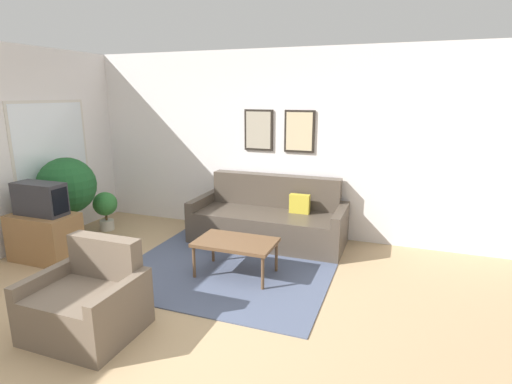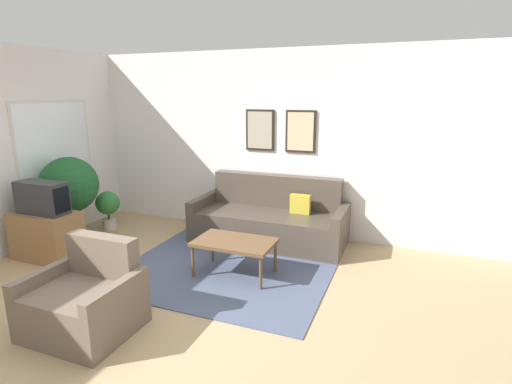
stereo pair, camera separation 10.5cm
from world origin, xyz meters
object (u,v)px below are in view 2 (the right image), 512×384
object	(u,v)px
tv	(42,198)
armchair	(85,301)
potted_plant_tall	(70,186)
coffee_table	(235,244)
couch	(270,220)

from	to	relation	value
tv	armchair	size ratio (longest dim) A/B	0.75
tv	potted_plant_tall	xyz separation A→B (m)	(-0.23, 0.66, -0.01)
coffee_table	tv	bearing A→B (deg)	-170.40
tv	potted_plant_tall	size ratio (longest dim) A/B	0.55
couch	tv	bearing A→B (deg)	-146.66
potted_plant_tall	armchair	bearing A→B (deg)	-42.40
couch	armchair	xyz separation A→B (m)	(-0.78, -2.71, -0.04)
potted_plant_tall	coffee_table	bearing A→B (deg)	-5.12
tv	armchair	distance (m)	2.07
tv	coffee_table	bearing A→B (deg)	9.60
coffee_table	potted_plant_tall	size ratio (longest dim) A/B	0.75
couch	tv	distance (m)	2.99
couch	armchair	bearing A→B (deg)	-106.14
coffee_table	armchair	distance (m)	1.69
couch	armchair	world-z (taller)	couch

